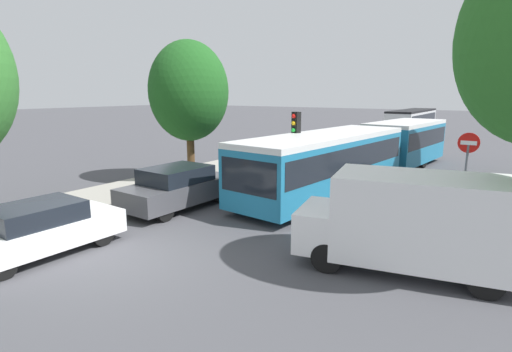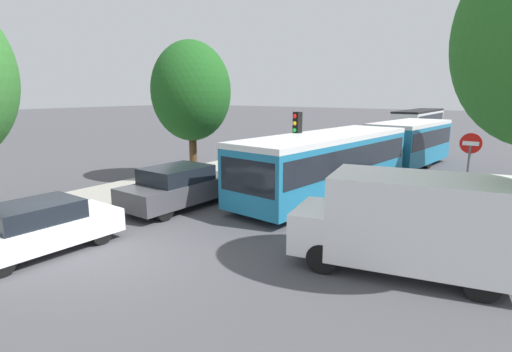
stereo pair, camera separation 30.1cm
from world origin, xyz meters
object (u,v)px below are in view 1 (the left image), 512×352
at_px(queued_car_graphite, 178,187).
at_px(white_van, 415,221).
at_px(queued_car_green, 308,154).
at_px(queued_car_navy, 370,138).
at_px(queued_car_white, 40,229).
at_px(queued_car_blue, 264,168).
at_px(queued_car_tan, 342,145).
at_px(traffic_light, 296,134).
at_px(articulated_bus, 365,150).
at_px(no_entry_sign, 467,160).
at_px(city_bus_rear, 412,120).
at_px(tree_left_mid, 187,94).

height_order(queued_car_graphite, white_van, white_van).
bearing_deg(queued_car_green, queued_car_navy, 0.48).
height_order(queued_car_white, queued_car_green, queued_car_green).
xyz_separation_m(queued_car_blue, queued_car_tan, (-0.24, 10.16, -0.01)).
xyz_separation_m(queued_car_green, queued_car_navy, (0.19, 10.26, -0.02)).
bearing_deg(queued_car_green, traffic_light, -156.78).
distance_m(articulated_bus, queued_car_navy, 12.86).
relative_size(articulated_bus, queued_car_white, 4.31).
bearing_deg(no_entry_sign, queued_car_blue, -90.72).
relative_size(city_bus_rear, queued_car_tan, 2.81).
distance_m(queued_car_green, tree_left_mid, 8.08).
relative_size(queued_car_tan, tree_left_mid, 0.61).
height_order(city_bus_rear, white_van, city_bus_rear).
relative_size(articulated_bus, queued_car_tan, 4.34).
relative_size(queued_car_blue, queued_car_tan, 1.01).
bearing_deg(city_bus_rear, queued_car_graphite, -179.98).
relative_size(city_bus_rear, white_van, 2.12).
bearing_deg(queued_car_white, tree_left_mid, 20.26).
relative_size(queued_car_green, white_van, 0.77).
height_order(no_entry_sign, tree_left_mid, tree_left_mid).
height_order(articulated_bus, no_entry_sign, no_entry_sign).
bearing_deg(queued_car_navy, queued_car_green, -179.52).
bearing_deg(queued_car_navy, articulated_bus, -161.41).
relative_size(white_van, no_entry_sign, 1.88).
relative_size(city_bus_rear, traffic_light, 3.30).
bearing_deg(queued_car_navy, tree_left_mid, 171.24).
distance_m(city_bus_rear, queued_car_graphite, 33.90).
distance_m(queued_car_white, traffic_light, 9.87).
height_order(queued_car_graphite, queued_car_tan, queued_car_graphite).
bearing_deg(tree_left_mid, queued_car_navy, 79.72).
bearing_deg(articulated_bus, queued_car_white, -10.58).
height_order(queued_car_green, no_entry_sign, no_entry_sign).
xyz_separation_m(articulated_bus, queued_car_graphite, (-4.04, -8.32, -0.69)).
relative_size(city_bus_rear, queued_car_navy, 2.84).
bearing_deg(tree_left_mid, queued_car_green, 66.74).
bearing_deg(queued_car_navy, queued_car_white, -178.75).
height_order(city_bus_rear, queued_car_green, city_bus_rear).
relative_size(queued_car_graphite, no_entry_sign, 1.59).
bearing_deg(tree_left_mid, city_bus_rear, 84.25).
relative_size(queued_car_navy, no_entry_sign, 1.40).
bearing_deg(queued_car_navy, white_van, -157.64).
distance_m(city_bus_rear, queued_car_green, 23.58).
height_order(queued_car_green, white_van, white_van).
bearing_deg(queued_car_graphite, city_bus_rear, 1.11).
height_order(white_van, no_entry_sign, no_entry_sign).
bearing_deg(queued_car_white, no_entry_sign, -37.96).
bearing_deg(queued_car_green, articulated_bus, -115.45).
distance_m(articulated_bus, traffic_light, 4.44).
height_order(queued_car_white, queued_car_navy, queued_car_white).
height_order(queued_car_navy, white_van, white_van).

